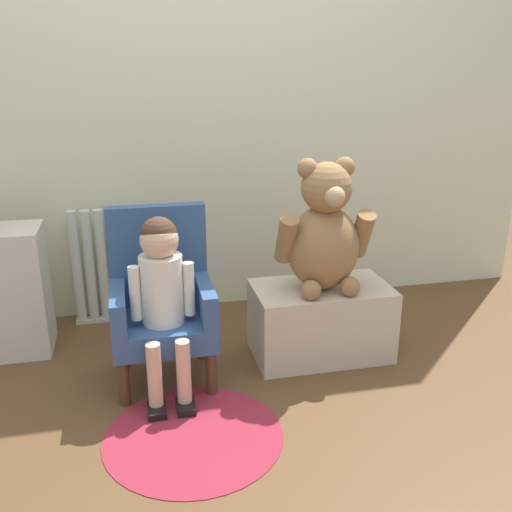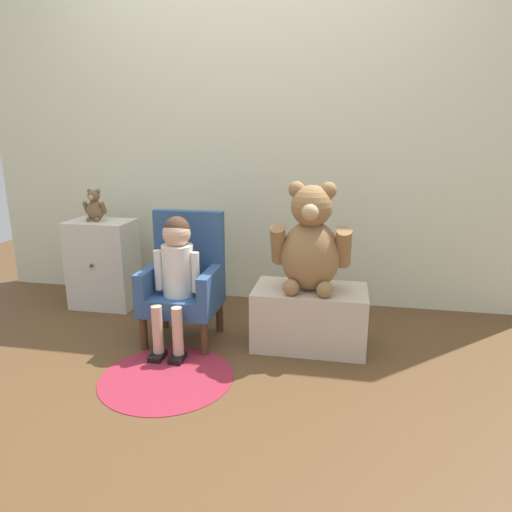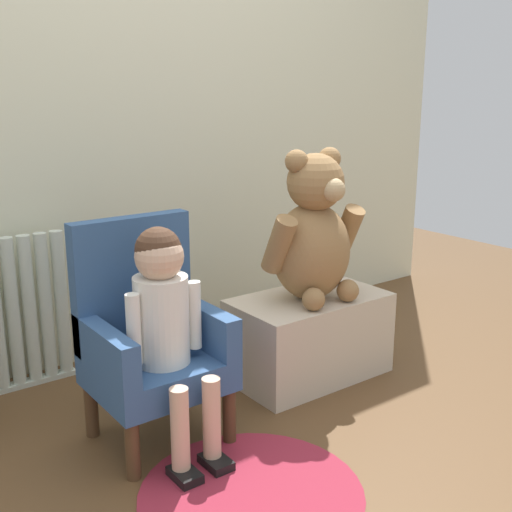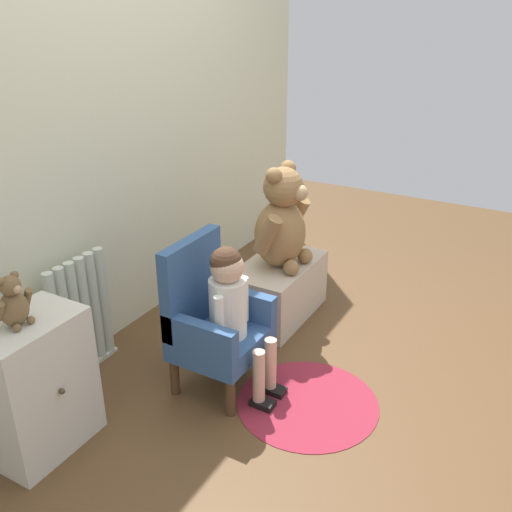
# 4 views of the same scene
# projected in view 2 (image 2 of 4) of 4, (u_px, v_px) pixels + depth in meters

# --- Properties ---
(ground_plane) EXTENTS (6.00, 6.00, 0.00)m
(ground_plane) POSITION_uv_depth(u_px,v_px,m) (204.00, 379.00, 2.19)
(ground_plane) COLOR brown
(back_wall) EXTENTS (3.80, 0.05, 2.40)m
(back_wall) POSITION_uv_depth(u_px,v_px,m) (252.00, 124.00, 3.00)
(back_wall) COLOR beige
(back_wall) RESTS_ON ground_plane
(radiator) EXTENTS (0.37, 0.05, 0.59)m
(radiator) POSITION_uv_depth(u_px,v_px,m) (183.00, 258.00, 3.20)
(radiator) COLOR silver
(radiator) RESTS_ON ground_plane
(small_dresser) EXTENTS (0.42, 0.30, 0.59)m
(small_dresser) POSITION_uv_depth(u_px,v_px,m) (104.00, 264.00, 3.07)
(small_dresser) COLOR beige
(small_dresser) RESTS_ON ground_plane
(child_armchair) EXTENTS (0.41, 0.37, 0.72)m
(child_armchair) POSITION_uv_depth(u_px,v_px,m) (184.00, 281.00, 2.57)
(child_armchair) COLOR #315282
(child_armchair) RESTS_ON ground_plane
(child_figure) EXTENTS (0.25, 0.35, 0.72)m
(child_figure) POSITION_uv_depth(u_px,v_px,m) (176.00, 264.00, 2.43)
(child_figure) COLOR silver
(child_figure) RESTS_ON ground_plane
(low_bench) EXTENTS (0.61, 0.35, 0.33)m
(low_bench) POSITION_uv_depth(u_px,v_px,m) (309.00, 317.00, 2.51)
(low_bench) COLOR beige
(low_bench) RESTS_ON ground_plane
(large_teddy_bear) EXTENTS (0.42, 0.29, 0.58)m
(large_teddy_bear) POSITION_uv_depth(u_px,v_px,m) (311.00, 244.00, 2.38)
(large_teddy_bear) COLOR olive
(large_teddy_bear) RESTS_ON low_bench
(small_teddy_bear) EXTENTS (0.15, 0.11, 0.21)m
(small_teddy_bear) POSITION_uv_depth(u_px,v_px,m) (95.00, 207.00, 2.97)
(small_teddy_bear) COLOR brown
(small_teddy_bear) RESTS_ON small_dresser
(floor_rug) EXTENTS (0.65, 0.65, 0.01)m
(floor_rug) POSITION_uv_depth(u_px,v_px,m) (167.00, 377.00, 2.20)
(floor_rug) COLOR maroon
(floor_rug) RESTS_ON ground_plane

